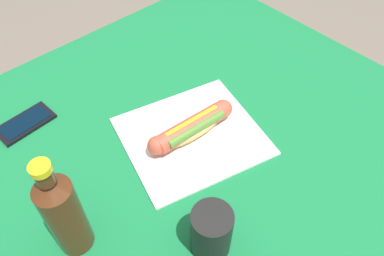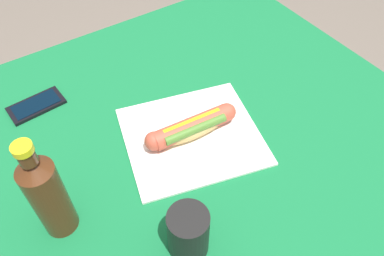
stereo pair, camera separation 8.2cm
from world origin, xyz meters
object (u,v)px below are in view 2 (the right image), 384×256
(hot_dog, at_px, (192,127))
(soda_bottle, at_px, (47,194))
(cell_phone, at_px, (36,105))
(drinking_cup, at_px, (188,233))

(hot_dog, height_order, soda_bottle, soda_bottle)
(hot_dog, height_order, cell_phone, hot_dog)
(hot_dog, bearing_deg, soda_bottle, 7.26)
(cell_phone, bearing_deg, soda_bottle, 79.67)
(cell_phone, distance_m, drinking_cup, 0.50)
(cell_phone, bearing_deg, drinking_cup, 102.91)
(cell_phone, bearing_deg, hot_dog, 132.24)
(soda_bottle, bearing_deg, hot_dog, -172.74)
(hot_dog, xyz_separation_m, soda_bottle, (0.31, 0.04, 0.07))
(soda_bottle, distance_m, drinking_cup, 0.24)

